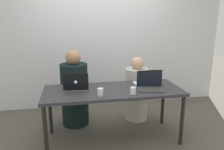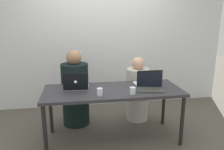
{
  "view_description": "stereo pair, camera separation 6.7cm",
  "coord_description": "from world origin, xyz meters",
  "px_view_note": "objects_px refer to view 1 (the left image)",
  "views": [
    {
      "loc": [
        -0.52,
        -2.73,
        1.65
      ],
      "look_at": [
        0.0,
        0.07,
        0.91
      ],
      "focal_mm": 35.0,
      "sensor_mm": 36.0,
      "label": 1
    },
    {
      "loc": [
        -0.46,
        -2.74,
        1.65
      ],
      "look_at": [
        0.0,
        0.07,
        0.91
      ],
      "focal_mm": 35.0,
      "sensor_mm": 36.0,
      "label": 2
    }
  ],
  "objects_px": {
    "laptop_front_right": "(150,86)",
    "water_glass_left": "(100,92)",
    "person_on_left": "(75,92)",
    "person_on_right": "(136,92)",
    "laptop_back_right": "(148,81)",
    "water_glass_right": "(133,91)",
    "laptop_back_left": "(76,86)"
  },
  "relations": [
    {
      "from": "person_on_right",
      "to": "water_glass_right",
      "type": "relative_size",
      "value": 11.82
    },
    {
      "from": "laptop_back_left",
      "to": "laptop_front_right",
      "type": "xyz_separation_m",
      "value": [
        0.97,
        -0.17,
        -0.0
      ]
    },
    {
      "from": "person_on_right",
      "to": "person_on_left",
      "type": "bearing_deg",
      "value": 5.57
    },
    {
      "from": "water_glass_left",
      "to": "laptop_front_right",
      "type": "bearing_deg",
      "value": 10.13
    },
    {
      "from": "person_on_right",
      "to": "laptop_back_left",
      "type": "xyz_separation_m",
      "value": [
        -0.99,
        -0.48,
        0.31
      ]
    },
    {
      "from": "laptop_front_right",
      "to": "water_glass_left",
      "type": "height_order",
      "value": "laptop_front_right"
    },
    {
      "from": "laptop_back_right",
      "to": "laptop_front_right",
      "type": "bearing_deg",
      "value": 79.39
    },
    {
      "from": "laptop_front_right",
      "to": "water_glass_left",
      "type": "relative_size",
      "value": 4.06
    },
    {
      "from": "laptop_back_left",
      "to": "water_glass_right",
      "type": "distance_m",
      "value": 0.76
    },
    {
      "from": "laptop_back_left",
      "to": "laptop_back_right",
      "type": "height_order",
      "value": "laptop_back_left"
    },
    {
      "from": "person_on_left",
      "to": "water_glass_left",
      "type": "bearing_deg",
      "value": 127.3
    },
    {
      "from": "laptop_back_right",
      "to": "water_glass_right",
      "type": "height_order",
      "value": "laptop_back_right"
    },
    {
      "from": "person_on_left",
      "to": "laptop_back_right",
      "type": "distance_m",
      "value": 1.15
    },
    {
      "from": "person_on_right",
      "to": "water_glass_right",
      "type": "height_order",
      "value": "person_on_right"
    },
    {
      "from": "person_on_left",
      "to": "water_glass_left",
      "type": "relative_size",
      "value": 12.83
    },
    {
      "from": "laptop_back_right",
      "to": "water_glass_left",
      "type": "height_order",
      "value": "laptop_back_right"
    },
    {
      "from": "person_on_right",
      "to": "laptop_front_right",
      "type": "height_order",
      "value": "person_on_right"
    },
    {
      "from": "person_on_right",
      "to": "water_glass_left",
      "type": "distance_m",
      "value": 1.08
    },
    {
      "from": "person_on_right",
      "to": "water_glass_right",
      "type": "distance_m",
      "value": 0.89
    },
    {
      "from": "person_on_right",
      "to": "water_glass_right",
      "type": "xyz_separation_m",
      "value": [
        -0.29,
        -0.79,
        0.3
      ]
    },
    {
      "from": "water_glass_left",
      "to": "person_on_right",
      "type": "bearing_deg",
      "value": 47.62
    },
    {
      "from": "laptop_front_right",
      "to": "laptop_back_right",
      "type": "bearing_deg",
      "value": 90.74
    },
    {
      "from": "person_on_right",
      "to": "laptop_back_left",
      "type": "distance_m",
      "value": 1.14
    },
    {
      "from": "laptop_back_right",
      "to": "water_glass_left",
      "type": "relative_size",
      "value": 3.86
    },
    {
      "from": "laptop_back_left",
      "to": "water_glass_left",
      "type": "bearing_deg",
      "value": 138.58
    },
    {
      "from": "person_on_right",
      "to": "laptop_back_right",
      "type": "height_order",
      "value": "person_on_right"
    },
    {
      "from": "laptop_back_left",
      "to": "water_glass_right",
      "type": "bearing_deg",
      "value": 160.4
    },
    {
      "from": "person_on_left",
      "to": "laptop_back_left",
      "type": "height_order",
      "value": "person_on_left"
    },
    {
      "from": "laptop_front_right",
      "to": "person_on_left",
      "type": "bearing_deg",
      "value": 158.5
    },
    {
      "from": "person_on_left",
      "to": "water_glass_left",
      "type": "xyz_separation_m",
      "value": [
        0.31,
        -0.77,
        0.24
      ]
    },
    {
      "from": "laptop_back_left",
      "to": "laptop_back_right",
      "type": "relative_size",
      "value": 0.95
    },
    {
      "from": "water_glass_left",
      "to": "water_glass_right",
      "type": "bearing_deg",
      "value": -2.58
    }
  ]
}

